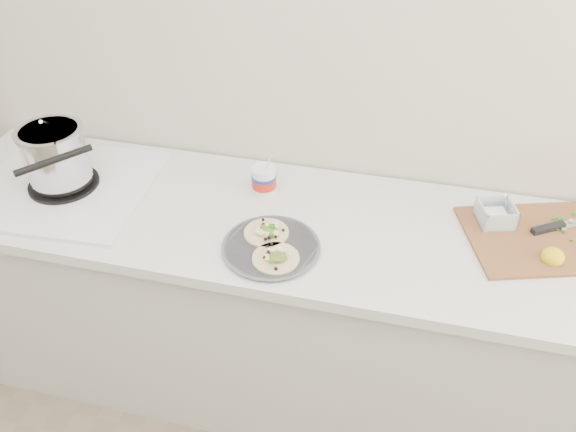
% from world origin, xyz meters
% --- Properties ---
extents(counter, '(2.44, 0.66, 0.90)m').
position_xyz_m(counter, '(0.00, 1.43, 0.45)').
color(counter, beige).
rests_on(counter, ground).
extents(stove, '(0.62, 0.58, 0.28)m').
position_xyz_m(stove, '(-0.77, 1.40, 0.99)').
color(stove, silver).
rests_on(stove, counter).
extents(taco_plate, '(0.31, 0.31, 0.04)m').
position_xyz_m(taco_plate, '(0.02, 1.26, 0.92)').
color(taco_plate, '#54555B').
rests_on(taco_plate, counter).
extents(tub, '(0.09, 0.09, 0.20)m').
position_xyz_m(tub, '(-0.08, 1.55, 0.96)').
color(tub, white).
rests_on(tub, counter).
extents(cutboard, '(0.57, 0.48, 0.08)m').
position_xyz_m(cutboard, '(0.84, 1.52, 0.92)').
color(cutboard, brown).
rests_on(cutboard, counter).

